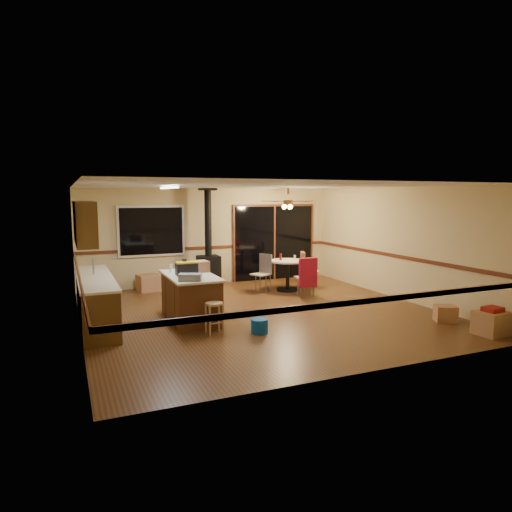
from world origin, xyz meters
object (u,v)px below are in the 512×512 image
box_corner_a (492,323)px  chair_near (308,273)px  toolbox_black (187,269)px  box_under_window (148,283)px  kitchen_island (191,298)px  box_corner_b (445,314)px  bar_stool (214,318)px  chair_left (264,268)px  chair_right (304,265)px  dining_table (288,270)px  toolbox_grey (190,277)px  wood_stove (209,260)px  blue_bucket (259,326)px

box_corner_a → chair_near: bearing=111.5°
toolbox_black → box_under_window: (-0.21, 3.10, -0.80)m
kitchen_island → box_corner_a: (4.60, -2.92, -0.25)m
kitchen_island → box_corner_b: size_ratio=4.38×
kitchen_island → bar_stool: (0.16, -1.00, -0.17)m
chair_left → toolbox_black: bearing=-141.8°
chair_right → box_corner_a: bearing=-77.6°
chair_near → chair_right: size_ratio=1.00×
bar_stool → dining_table: dining_table is taller
dining_table → box_under_window: (-3.28, 1.30, -0.32)m
toolbox_grey → box_corner_a: size_ratio=0.74×
kitchen_island → chair_left: size_ratio=3.12×
chair_right → toolbox_black: bearing=-151.9°
chair_near → box_corner_b: chair_near is taller
box_corner_b → kitchen_island: bearing=156.3°
kitchen_island → toolbox_grey: 0.79m
chair_left → chair_near: same height
chair_near → chair_right: 1.10m
chair_left → box_corner_a: (2.20, -4.86, -0.38)m
wood_stove → toolbox_black: (-1.36, -3.05, 0.28)m
wood_stove → blue_bucket: bearing=-95.2°
toolbox_black → box_corner_b: (4.56, -1.98, -0.86)m
toolbox_grey → box_corner_b: bearing=-16.6°
wood_stove → chair_right: wood_stove is taller
chair_near → box_under_window: bearing=147.0°
toolbox_grey → box_corner_a: toolbox_grey is taller
kitchen_island → box_under_window: size_ratio=3.17×
toolbox_black → chair_near: 3.31m
bar_stool → box_corner_b: bar_stool is taller
kitchen_island → box_corner_b: kitchen_island is taller
kitchen_island → dining_table: bearing=30.9°
chair_left → dining_table: bearing=-13.6°
box_corner_b → box_under_window: bearing=133.3°
wood_stove → chair_left: wood_stove is taller
toolbox_black → chair_left: toolbox_black is taller
bar_stool → dining_table: (2.84, 2.79, 0.25)m
blue_bucket → chair_right: chair_right is taller
bar_stool → chair_left: size_ratio=1.04×
chair_near → box_under_window: (-3.37, 2.19, -0.39)m
chair_near → box_corner_b: (1.41, -2.89, -0.44)m
wood_stove → chair_right: bearing=-26.8°
toolbox_black → dining_table: bearing=30.3°
box_under_window → chair_right: bearing=-17.2°
blue_bucket → box_corner_a: bearing=-24.2°
box_corner_b → dining_table: bearing=111.6°
kitchen_island → toolbox_grey: size_ratio=4.20×
toolbox_grey → box_corner_b: toolbox_grey is taller
chair_right → chair_near: bearing=-114.1°
box_corner_b → chair_left: bearing=118.2°
chair_right → dining_table: bearing=-166.8°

